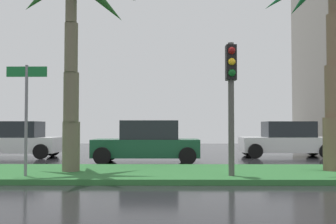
{
  "coord_description": "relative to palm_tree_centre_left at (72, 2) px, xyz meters",
  "views": [
    {
      "loc": [
        3.26,
        -3.82,
        1.48
      ],
      "look_at": [
        3.1,
        13.78,
        2.13
      ],
      "focal_mm": 41.77,
      "sensor_mm": 36.0,
      "label": 1
    }
  ],
  "objects": [
    {
      "name": "median_strip",
      "position": [
        -0.29,
        0.37,
        -5.12
      ],
      "size": [
        85.5,
        4.0,
        0.15
      ],
      "primitive_type": "cube",
      "color": "#2D6B33",
      "rests_on": "ground_plane"
    },
    {
      "name": "car_in_traffic_second",
      "position": [
        1.98,
        4.54,
        -4.37
      ],
      "size": [
        4.3,
        2.02,
        1.72
      ],
      "rotation": [
        0.0,
        0.0,
        3.14
      ],
      "color": "#195133",
      "rests_on": "ground_plane"
    },
    {
      "name": "ground_plane",
      "position": [
        -0.29,
        1.37,
        -5.24
      ],
      "size": [
        90.0,
        42.0,
        0.1
      ],
      "primitive_type": "cube",
      "color": "black"
    },
    {
      "name": "traffic_signal_median_right",
      "position": [
        4.59,
        -0.84,
        -2.54
      ],
      "size": [
        0.28,
        0.43,
        3.63
      ],
      "color": "#4C4C47",
      "rests_on": "median_strip"
    },
    {
      "name": "car_in_traffic_third",
      "position": [
        8.55,
        7.62,
        -4.37
      ],
      "size": [
        4.3,
        2.02,
        1.72
      ],
      "rotation": [
        0.0,
        0.0,
        3.14
      ],
      "color": "white",
      "rests_on": "ground_plane"
    },
    {
      "name": "palm_tree_centre_left",
      "position": [
        0.0,
        0.0,
        0.0
      ],
      "size": [
        4.09,
        4.3,
        6.44
      ],
      "color": "#675F4B",
      "rests_on": "median_strip"
    },
    {
      "name": "car_in_traffic_leading",
      "position": [
        -4.58,
        7.17,
        -4.37
      ],
      "size": [
        4.3,
        2.02,
        1.72
      ],
      "rotation": [
        0.0,
        0.0,
        3.14
      ],
      "color": "white",
      "rests_on": "ground_plane"
    },
    {
      "name": "street_name_sign",
      "position": [
        -0.97,
        -0.93,
        -3.11
      ],
      "size": [
        1.1,
        0.08,
        3.0
      ],
      "color": "slate",
      "rests_on": "median_strip"
    }
  ]
}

